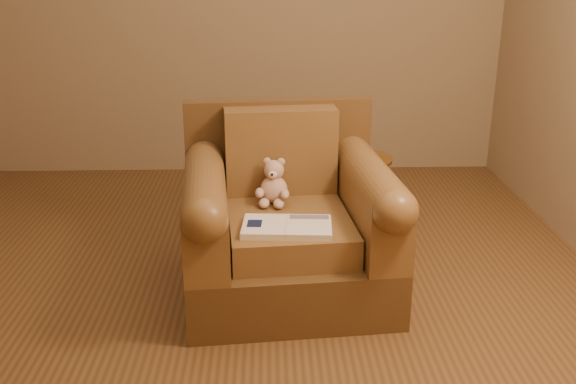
{
  "coord_description": "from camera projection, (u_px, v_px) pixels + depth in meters",
  "views": [
    {
      "loc": [
        0.23,
        -2.9,
        1.58
      ],
      "look_at": [
        0.32,
        -0.05,
        0.54
      ],
      "focal_mm": 40.0,
      "sensor_mm": 36.0,
      "label": 1
    }
  ],
  "objects": [
    {
      "name": "floor",
      "position": [
        224.0,
        289.0,
        3.26
      ],
      "size": [
        4.0,
        4.0,
        0.0
      ],
      "primitive_type": "plane",
      "color": "brown",
      "rests_on": "ground"
    },
    {
      "name": "armchair",
      "position": [
        287.0,
        223.0,
        3.19
      ],
      "size": [
        1.07,
        1.02,
        0.89
      ],
      "rotation": [
        0.0,
        0.0,
        0.09
      ],
      "color": "brown",
      "rests_on": "floor"
    },
    {
      "name": "teddy_bear",
      "position": [
        273.0,
        186.0,
        3.2
      ],
      "size": [
        0.17,
        0.19,
        0.23
      ],
      "rotation": [
        0.0,
        0.0,
        -0.16
      ],
      "color": "#CEA490",
      "rests_on": "armchair"
    },
    {
      "name": "guidebook",
      "position": [
        287.0,
        227.0,
        2.9
      ],
      "size": [
        0.42,
        0.27,
        0.03
      ],
      "rotation": [
        0.0,
        0.0,
        -0.07
      ],
      "color": "beige",
      "rests_on": "armchair"
    },
    {
      "name": "side_table",
      "position": [
        356.0,
        200.0,
        3.65
      ],
      "size": [
        0.39,
        0.39,
        0.54
      ],
      "color": "gold",
      "rests_on": "floor"
    }
  ]
}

